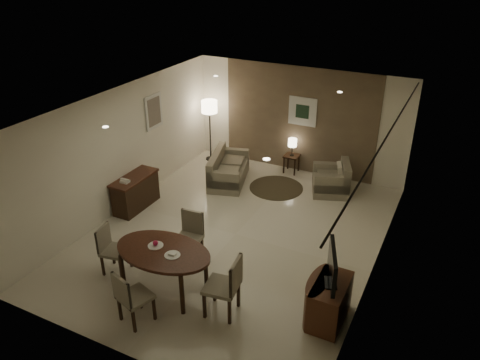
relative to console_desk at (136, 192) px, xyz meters
The scene contains 31 objects.
room_shell 2.70m from the console_desk, ahead, with size 5.50×7.00×2.70m.
taupe_accent 4.39m from the console_desk, 54.45° to the left, with size 3.96×0.03×2.70m, color brown.
curtain_wall 5.26m from the console_desk, ahead, with size 0.08×6.70×2.58m, color beige, non-canonical shape.
curtain_rod 5.64m from the console_desk, ahead, with size 0.03×0.03×6.80m, color black.
art_back_frame 4.49m from the console_desk, 53.18° to the left, with size 0.72×0.03×0.72m, color silver.
art_back_canvas 4.48m from the console_desk, 53.06° to the left, with size 0.34×0.01×0.34m, color #1D3420.
art_left_frame 1.92m from the console_desk, 100.85° to the left, with size 0.03×0.60×0.80m, color silver.
art_left_canvas 1.91m from the console_desk, 100.16° to the left, with size 0.01×0.46×0.64m, color gray.
downlight_nl 3.12m from the console_desk, 58.80° to the right, with size 0.10×0.10×0.01m, color white.
downlight_nr 4.87m from the console_desk, 24.83° to the right, with size 0.10×0.10×0.01m, color white.
downlight_fl 3.12m from the console_desk, 58.80° to the left, with size 0.10×0.10×0.01m, color white.
downlight_fr 4.87m from the console_desk, 24.83° to the left, with size 0.10×0.10×0.01m, color white.
console_desk is the anchor object (origin of this frame).
telephone 0.52m from the console_desk, 90.00° to the right, with size 0.20×0.14×0.09m, color white, non-canonical shape.
tv_cabinet 5.11m from the console_desk, 17.05° to the right, with size 0.48×0.90×0.70m, color brown, non-canonical shape.
flat_tv 5.14m from the console_desk, 17.12° to the right, with size 0.06×0.88×0.60m, color black, non-canonical shape.
dining_table 2.99m from the console_desk, 42.90° to the right, with size 1.70×1.06×0.80m, color #4F2519, non-canonical shape.
chair_near 3.61m from the console_desk, 52.06° to the right, with size 0.46×0.46×0.94m, color gray, non-canonical shape.
chair_far 2.41m from the console_desk, 29.14° to the right, with size 0.46×0.46×0.95m, color gray, non-canonical shape.
chair_left 2.31m from the console_desk, 60.79° to the right, with size 0.43×0.43×0.90m, color gray, non-canonical shape.
chair_right 3.93m from the console_desk, 32.37° to the right, with size 0.51×0.51×1.04m, color gray, non-canonical shape.
plate_a 2.86m from the console_desk, 44.64° to the right, with size 0.26×0.26×0.02m, color white.
plate_b 3.22m from the console_desk, 40.87° to the right, with size 0.26×0.26×0.02m, color white.
fruit_apple 2.87m from the console_desk, 44.64° to the right, with size 0.09×0.09×0.09m, color #C11643.
napkin 3.22m from the console_desk, 40.87° to the right, with size 0.12×0.08×0.03m, color white.
round_rug 3.35m from the console_desk, 42.65° to the left, with size 1.30×1.30×0.01m, color #463A27.
sofa 2.42m from the console_desk, 59.07° to the left, with size 0.78×1.57×0.74m, color gray, non-canonical shape.
armchair 4.52m from the console_desk, 35.61° to the left, with size 0.87×0.82×0.77m, color gray, non-canonical shape.
side_table 4.07m from the console_desk, 53.02° to the left, with size 0.37×0.37×0.47m, color black, non-canonical shape.
table_lamp 4.08m from the console_desk, 53.02° to the left, with size 0.22×0.22×0.50m, color #FFEAC1, non-canonical shape.
floor_lamp 3.07m from the console_desk, 86.63° to the left, with size 0.42×0.42×1.66m, color #FFE5B7, non-canonical shape.
Camera 1 is at (3.66, -7.13, 5.28)m, focal length 35.00 mm.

